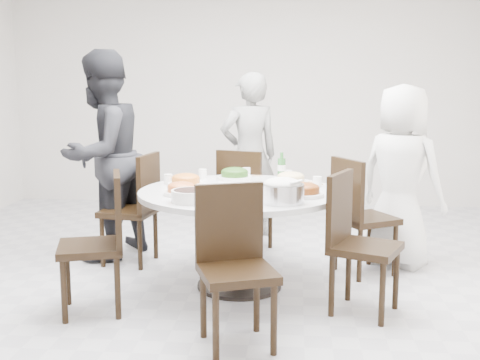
# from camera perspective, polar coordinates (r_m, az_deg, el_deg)

# --- Properties ---
(floor) EXTENTS (6.00, 6.00, 0.01)m
(floor) POSITION_cam_1_polar(r_m,az_deg,el_deg) (4.83, -2.07, -9.40)
(floor) COLOR #BCBCC1
(floor) RESTS_ON ground
(wall_back) EXTENTS (6.00, 0.01, 2.80)m
(wall_back) POSITION_cam_1_polar(r_m,az_deg,el_deg) (7.55, 0.85, 8.27)
(wall_back) COLOR silver
(wall_back) RESTS_ON ground
(wall_front) EXTENTS (6.00, 0.01, 2.80)m
(wall_front) POSITION_cam_1_polar(r_m,az_deg,el_deg) (1.65, -16.03, 3.34)
(wall_front) COLOR silver
(wall_front) RESTS_ON ground
(dining_table) EXTENTS (1.50, 1.50, 0.75)m
(dining_table) POSITION_cam_1_polar(r_m,az_deg,el_deg) (4.56, -0.06, -5.63)
(dining_table) COLOR silver
(dining_table) RESTS_ON floor
(chair_ne) EXTENTS (0.57, 0.57, 0.95)m
(chair_ne) POSITION_cam_1_polar(r_m,az_deg,el_deg) (4.97, 11.84, -3.37)
(chair_ne) COLOR black
(chair_ne) RESTS_ON floor
(chair_n) EXTENTS (0.52, 0.52, 0.95)m
(chair_n) POSITION_cam_1_polar(r_m,az_deg,el_deg) (5.49, 0.64, -1.94)
(chair_n) COLOR black
(chair_n) RESTS_ON floor
(chair_nw) EXTENTS (0.48, 0.48, 0.95)m
(chair_nw) POSITION_cam_1_polar(r_m,az_deg,el_deg) (5.22, -10.51, -2.70)
(chair_nw) COLOR black
(chair_nw) RESTS_ON floor
(chair_sw) EXTENTS (0.53, 0.53, 0.95)m
(chair_sw) POSITION_cam_1_polar(r_m,az_deg,el_deg) (4.18, -14.02, -5.92)
(chair_sw) COLOR black
(chair_sw) RESTS_ON floor
(chair_s) EXTENTS (0.54, 0.54, 0.95)m
(chair_s) POSITION_cam_1_polar(r_m,az_deg,el_deg) (3.54, -0.25, -8.43)
(chair_s) COLOR black
(chair_s) RESTS_ON floor
(chair_se) EXTENTS (0.55, 0.55, 0.95)m
(chair_se) POSITION_cam_1_polar(r_m,az_deg,el_deg) (4.12, 11.83, -6.03)
(chair_se) COLOR black
(chair_se) RESTS_ON floor
(diner_right) EXTENTS (0.89, 0.84, 1.53)m
(diner_right) POSITION_cam_1_polar(r_m,az_deg,el_deg) (5.19, 15.02, 0.33)
(diner_right) COLOR silver
(diner_right) RESTS_ON floor
(diner_middle) EXTENTS (0.70, 0.60, 1.64)m
(diner_middle) POSITION_cam_1_polar(r_m,az_deg,el_deg) (5.98, 0.89, 2.35)
(diner_middle) COLOR black
(diner_middle) RESTS_ON floor
(diner_left) EXTENTS (0.97, 1.08, 1.82)m
(diner_left) POSITION_cam_1_polar(r_m,az_deg,el_deg) (5.36, -12.92, 2.25)
(diner_left) COLOR black
(diner_left) RESTS_ON floor
(dish_greens) EXTENTS (0.29, 0.29, 0.07)m
(dish_greens) POSITION_cam_1_polar(r_m,az_deg,el_deg) (4.96, -0.51, 0.50)
(dish_greens) COLOR white
(dish_greens) RESTS_ON dining_table
(dish_pale) EXTENTS (0.27, 0.27, 0.07)m
(dish_pale) POSITION_cam_1_polar(r_m,az_deg,el_deg) (4.76, 4.84, 0.06)
(dish_pale) COLOR white
(dish_pale) RESTS_ON dining_table
(dish_orange) EXTENTS (0.28, 0.28, 0.08)m
(dish_orange) POSITION_cam_1_polar(r_m,az_deg,el_deg) (4.67, -5.16, -0.10)
(dish_orange) COLOR white
(dish_orange) RESTS_ON dining_table
(dish_redbrown) EXTENTS (0.29, 0.29, 0.07)m
(dish_redbrown) POSITION_cam_1_polar(r_m,az_deg,el_deg) (4.27, 6.06, -1.07)
(dish_redbrown) COLOR white
(dish_redbrown) RESTS_ON dining_table
(dish_tofu) EXTENTS (0.25, 0.25, 0.07)m
(dish_tofu) POSITION_cam_1_polar(r_m,az_deg,el_deg) (4.31, -5.60, -0.99)
(dish_tofu) COLOR white
(dish_tofu) RESTS_ON dining_table
(rice_bowl) EXTENTS (0.30, 0.30, 0.13)m
(rice_bowl) POSITION_cam_1_polar(r_m,az_deg,el_deg) (4.03, 4.02, -1.26)
(rice_bowl) COLOR silver
(rice_bowl) RESTS_ON dining_table
(soup_bowl) EXTENTS (0.27, 0.27, 0.08)m
(soup_bowl) POSITION_cam_1_polar(r_m,az_deg,el_deg) (4.06, -4.66, -1.52)
(soup_bowl) COLOR white
(soup_bowl) RESTS_ON dining_table
(beverage_bottle) EXTENTS (0.06, 0.06, 0.23)m
(beverage_bottle) POSITION_cam_1_polar(r_m,az_deg,el_deg) (4.95, 3.97, 1.34)
(beverage_bottle) COLOR #29672B
(beverage_bottle) RESTS_ON dining_table
(tea_cups) EXTENTS (0.07, 0.07, 0.08)m
(tea_cups) POSITION_cam_1_polar(r_m,az_deg,el_deg) (5.08, 0.45, 0.75)
(tea_cups) COLOR white
(tea_cups) RESTS_ON dining_table
(chopsticks) EXTENTS (0.24, 0.04, 0.01)m
(chopsticks) POSITION_cam_1_polar(r_m,az_deg,el_deg) (5.09, 0.91, 0.36)
(chopsticks) COLOR tan
(chopsticks) RESTS_ON dining_table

